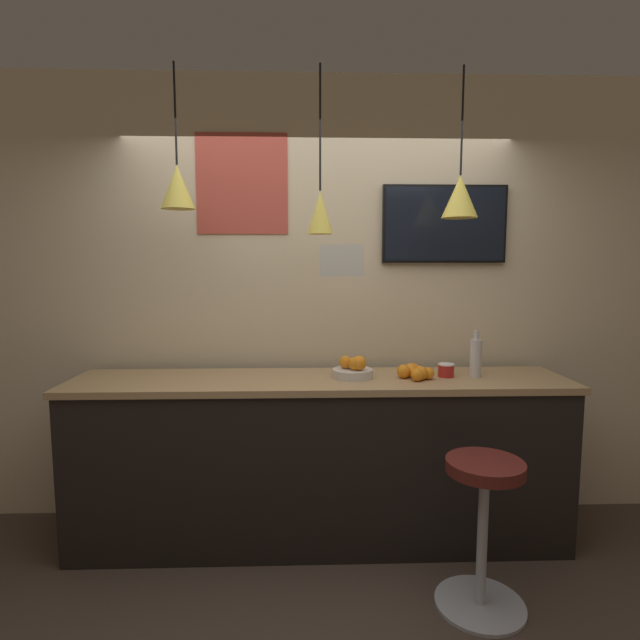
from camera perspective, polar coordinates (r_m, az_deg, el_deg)
ground_plane at (r=2.85m, az=0.49°, el=-30.15°), size 14.00×14.00×0.00m
back_wall at (r=3.34m, az=-0.23°, el=2.22°), size 8.00×0.06×2.90m
service_counter at (r=3.15m, az=0.00°, el=-15.65°), size 2.96×0.59×1.02m
bar_stool at (r=2.73m, az=18.13°, el=-20.08°), size 0.44×0.44×0.75m
fruit_bowl at (r=3.01m, az=3.80°, el=-5.68°), size 0.24×0.24×0.14m
orange_pile at (r=3.04m, az=10.75°, el=-5.83°), size 0.22×0.20×0.08m
juice_bottle at (r=3.16m, az=17.37°, el=-4.06°), size 0.07×0.07×0.28m
spread_jar at (r=3.12m, az=14.20°, el=-5.58°), size 0.10×0.10×0.08m
pendant_lamp_left at (r=3.01m, az=-15.98°, el=14.46°), size 0.19×0.19×0.80m
pendant_lamp_middle at (r=2.91m, az=0.02°, el=12.32°), size 0.15×0.15×0.94m
pendant_lamp_right at (r=3.05m, az=15.70°, el=13.46°), size 0.21×0.21×0.84m
mounted_tv at (r=3.41m, az=14.04°, el=10.58°), size 0.81×0.04×0.50m
hanging_menu_board at (r=2.71m, az=2.52°, el=6.81°), size 0.24×0.01×0.17m
wall_poster at (r=3.35m, az=-8.91°, el=15.13°), size 0.59×0.01×0.64m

